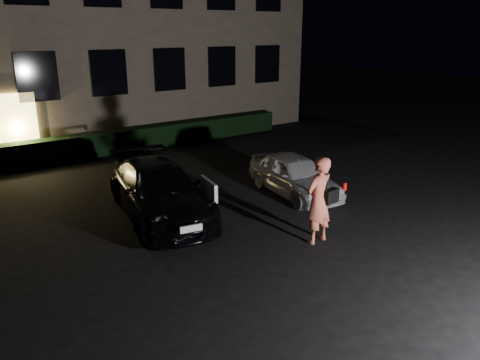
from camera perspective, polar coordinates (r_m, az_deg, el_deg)
ground at (r=10.53m, az=7.98°, el=-8.22°), size 80.00×80.00×0.00m
hedge at (r=18.92m, az=-14.56°, el=4.62°), size 15.00×0.70×0.85m
sedan at (r=12.12m, az=-9.82°, el=-1.25°), size 2.75×4.96×1.36m
hatch at (r=13.61m, az=6.65°, el=0.65°), size 1.91×3.64×1.18m
man at (r=10.50m, az=9.59°, el=-2.42°), size 0.86×0.56×1.99m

